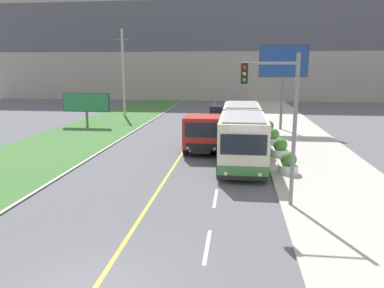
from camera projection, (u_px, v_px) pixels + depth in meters
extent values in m
cube|color=silver|center=(207.00, 246.00, 12.13)|extent=(0.12, 2.40, 0.01)
cube|color=silver|center=(215.00, 198.00, 16.60)|extent=(0.12, 2.40, 0.01)
cube|color=silver|center=(220.00, 170.00, 21.08)|extent=(0.12, 2.40, 0.01)
cube|color=silver|center=(223.00, 152.00, 25.55)|extent=(0.12, 2.40, 0.01)
cube|color=silver|center=(225.00, 140.00, 30.02)|extent=(0.12, 2.40, 0.01)
cube|color=silver|center=(227.00, 130.00, 34.50)|extent=(0.12, 2.40, 0.01)
cube|color=silver|center=(228.00, 123.00, 38.97)|extent=(0.12, 2.40, 0.01)
cube|color=silver|center=(229.00, 117.00, 43.44)|extent=(0.12, 2.40, 0.01)
cube|color=silver|center=(230.00, 113.00, 47.92)|extent=(0.12, 2.40, 0.01)
cube|color=silver|center=(231.00, 109.00, 52.39)|extent=(0.12, 2.40, 0.01)
cube|color=gray|center=(218.00, 31.00, 66.08)|extent=(80.00, 8.00, 23.90)
cube|color=#4C4C56|center=(217.00, 25.00, 62.05)|extent=(80.00, 0.04, 8.36)
cube|color=beige|center=(243.00, 141.00, 20.91)|extent=(2.54, 5.86, 2.73)
cube|color=#3D7F42|center=(242.00, 159.00, 21.11)|extent=(2.56, 5.88, 0.70)
cube|color=black|center=(243.00, 134.00, 20.83)|extent=(2.57, 5.39, 0.96)
cube|color=gray|center=(243.00, 116.00, 20.63)|extent=(2.16, 5.28, 0.08)
cube|color=beige|center=(241.00, 124.00, 27.49)|extent=(2.54, 5.86, 2.73)
cube|color=#3D7F42|center=(241.00, 137.00, 27.69)|extent=(2.56, 5.88, 0.70)
cube|color=black|center=(242.00, 118.00, 27.40)|extent=(2.57, 5.39, 0.96)
cube|color=gray|center=(242.00, 104.00, 27.20)|extent=(2.16, 5.28, 0.08)
cube|color=#474747|center=(242.00, 131.00, 24.20)|extent=(2.34, 0.90, 2.51)
cube|color=black|center=(244.00, 145.00, 17.96)|extent=(2.24, 0.04, 1.00)
cube|color=black|center=(243.00, 178.00, 18.28)|extent=(2.49, 0.06, 0.20)
sphere|color=#F4EAB2|center=(226.00, 174.00, 18.33)|extent=(0.20, 0.20, 0.20)
sphere|color=#F4EAB2|center=(260.00, 175.00, 18.14)|extent=(0.20, 0.20, 0.20)
cube|color=white|center=(244.00, 129.00, 17.80)|extent=(1.40, 0.04, 0.28)
cylinder|color=black|center=(219.00, 168.00, 19.68)|extent=(0.28, 1.00, 1.00)
cylinder|color=black|center=(266.00, 169.00, 19.40)|extent=(0.28, 1.00, 1.00)
cylinder|color=black|center=(222.00, 153.00, 23.10)|extent=(0.28, 1.00, 1.00)
cylinder|color=black|center=(262.00, 154.00, 22.82)|extent=(0.28, 1.00, 1.00)
cylinder|color=black|center=(225.00, 137.00, 28.43)|extent=(0.28, 1.00, 1.00)
cylinder|color=black|center=(257.00, 138.00, 28.14)|extent=(0.28, 1.00, 1.00)
cube|color=black|center=(206.00, 142.00, 26.97)|extent=(1.10, 6.93, 0.20)
cube|color=#AD231E|center=(203.00, 131.00, 24.60)|extent=(2.44, 2.53, 2.02)
cube|color=black|center=(201.00, 130.00, 23.29)|extent=(2.08, 0.04, 0.91)
cube|color=black|center=(201.00, 147.00, 23.50)|extent=(1.95, 0.06, 0.44)
sphere|color=silver|center=(188.00, 148.00, 23.60)|extent=(0.18, 0.18, 0.18)
sphere|color=silver|center=(215.00, 149.00, 23.40)|extent=(0.18, 0.18, 0.18)
cube|color=#B7931E|center=(207.00, 136.00, 28.29)|extent=(2.32, 4.15, 0.12)
cube|color=#B7931E|center=(193.00, 129.00, 28.31)|extent=(0.12, 4.15, 1.12)
cube|color=#B7931E|center=(222.00, 130.00, 28.06)|extent=(0.12, 4.15, 1.12)
cube|color=#B7931E|center=(205.00, 134.00, 26.22)|extent=(2.32, 0.12, 1.12)
cube|color=#B7931E|center=(209.00, 125.00, 30.15)|extent=(2.32, 0.12, 1.12)
cube|color=#B7931E|center=(205.00, 124.00, 26.09)|extent=(2.32, 0.12, 0.24)
cylinder|color=black|center=(186.00, 147.00, 24.70)|extent=(0.30, 1.04, 1.04)
cylinder|color=black|center=(220.00, 148.00, 24.43)|extent=(0.30, 1.04, 1.04)
cylinder|color=black|center=(193.00, 136.00, 28.64)|extent=(0.30, 1.04, 1.04)
cylinder|color=black|center=(222.00, 137.00, 28.37)|extent=(0.30, 1.04, 1.04)
cube|color=black|center=(217.00, 114.00, 42.28)|extent=(1.80, 4.30, 0.61)
cube|color=black|center=(217.00, 109.00, 42.26)|extent=(1.53, 2.36, 0.65)
cylinder|color=black|center=(209.00, 117.00, 41.16)|extent=(0.18, 0.62, 0.62)
cylinder|color=black|center=(224.00, 117.00, 40.97)|extent=(0.18, 0.62, 0.62)
cylinder|color=black|center=(210.00, 114.00, 43.67)|extent=(0.18, 0.62, 0.62)
cylinder|color=black|center=(224.00, 115.00, 43.48)|extent=(0.18, 0.62, 0.62)
cylinder|color=#9E9E99|center=(123.00, 73.00, 43.52)|extent=(0.28, 0.28, 10.01)
cylinder|color=#4C4C4C|center=(122.00, 40.00, 42.76)|extent=(1.80, 0.08, 0.08)
cylinder|color=slate|center=(294.00, 133.00, 15.02)|extent=(0.16, 0.16, 6.25)
cylinder|color=slate|center=(269.00, 63.00, 14.60)|extent=(2.20, 0.10, 0.10)
cube|color=black|center=(244.00, 74.00, 14.80)|extent=(0.28, 0.24, 0.80)
sphere|color=red|center=(245.00, 67.00, 14.62)|extent=(0.14, 0.14, 0.14)
sphere|color=orange|center=(244.00, 74.00, 14.67)|extent=(0.14, 0.14, 0.14)
sphere|color=green|center=(244.00, 80.00, 14.72)|extent=(0.14, 0.14, 0.14)
cylinder|color=#59595B|center=(282.00, 103.00, 34.17)|extent=(0.24, 0.24, 4.91)
cube|color=#333333|center=(284.00, 61.00, 33.40)|extent=(4.34, 0.20, 2.88)
cube|color=navy|center=(284.00, 61.00, 33.30)|extent=(4.18, 0.02, 2.72)
cylinder|color=#59595B|center=(87.00, 119.00, 36.42)|extent=(0.24, 0.24, 1.55)
cube|color=#333333|center=(86.00, 102.00, 36.09)|extent=(4.63, 0.20, 1.86)
cube|color=#287547|center=(86.00, 102.00, 35.98)|extent=(4.47, 0.02, 1.70)
cylinder|color=silver|center=(288.00, 169.00, 20.24)|extent=(1.09, 1.09, 0.45)
sphere|color=#477A38|center=(289.00, 159.00, 20.13)|extent=(0.87, 0.87, 0.87)
cylinder|color=silver|center=(280.00, 153.00, 24.10)|extent=(1.13, 1.13, 0.43)
sphere|color=#477A38|center=(280.00, 145.00, 24.00)|extent=(0.90, 0.90, 0.90)
cylinder|color=silver|center=(273.00, 141.00, 27.97)|extent=(1.10, 1.10, 0.41)
sphere|color=#477A38|center=(273.00, 134.00, 27.87)|extent=(0.88, 0.88, 0.88)
cylinder|color=silver|center=(268.00, 132.00, 31.84)|extent=(1.08, 1.08, 0.45)
sphere|color=#477A38|center=(269.00, 126.00, 31.73)|extent=(0.87, 0.87, 0.87)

